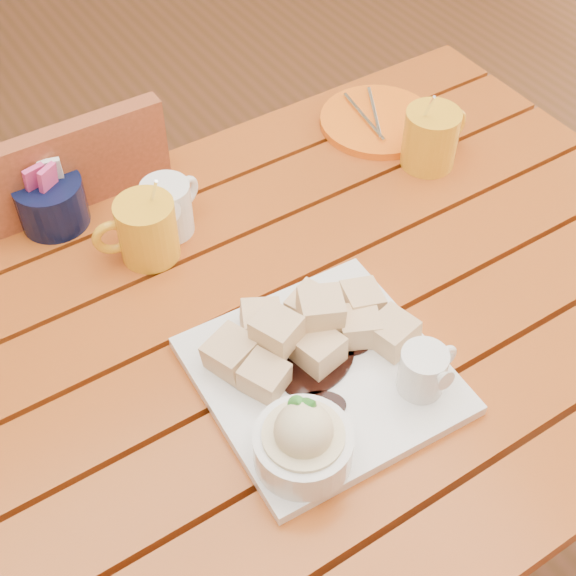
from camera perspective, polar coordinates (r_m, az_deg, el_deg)
ground at (r=1.66m, az=0.10°, el=-19.26°), size 5.00×5.00×0.00m
table at (r=1.10m, az=0.14°, el=-6.14°), size 1.20×0.79×0.75m
dessert_plate at (r=0.92m, az=2.31°, el=-6.53°), size 0.29×0.29×0.11m
coffee_mug_left at (r=1.08m, az=-10.12°, el=4.12°), size 0.11×0.08×0.13m
coffee_mug_right at (r=1.24m, az=10.18°, el=10.54°), size 0.12×0.08×0.14m
cream_pitcher at (r=1.12m, az=-8.46°, el=5.73°), size 0.10×0.09×0.08m
sugar_caddy at (r=1.17m, az=-16.49°, el=5.90°), size 0.10×0.10×0.10m
orange_saucer at (r=1.33m, az=6.50°, el=11.74°), size 0.19×0.19×0.02m
chair_far at (r=1.46m, az=-16.62°, el=-0.22°), size 0.42×0.42×0.88m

